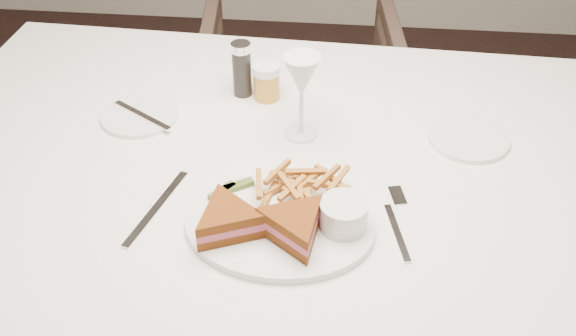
{
  "coord_description": "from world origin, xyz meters",
  "views": [
    {
      "loc": [
        -0.3,
        -0.53,
        1.51
      ],
      "look_at": [
        -0.39,
        0.33,
        0.8
      ],
      "focal_mm": 40.0,
      "sensor_mm": 36.0,
      "label": 1
    }
  ],
  "objects": [
    {
      "name": "table",
      "position": [
        -0.39,
        0.38,
        0.38
      ],
      "size": [
        1.58,
        1.09,
        0.75
      ],
      "primitive_type": "cube",
      "rotation": [
        0.0,
        0.0,
        -0.04
      ],
      "color": "white",
      "rests_on": "ground"
    },
    {
      "name": "chair_far",
      "position": [
        -0.44,
        1.29,
        0.33
      ],
      "size": [
        0.7,
        0.66,
        0.66
      ],
      "primitive_type": "imported",
      "rotation": [
        0.0,
        0.0,
        3.25
      ],
      "color": "#4D392F",
      "rests_on": "ground"
    },
    {
      "name": "table_setting",
      "position": [
        -0.39,
        0.33,
        0.79
      ],
      "size": [
        0.83,
        0.58,
        0.18
      ],
      "color": "white",
      "rests_on": "table"
    }
  ]
}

